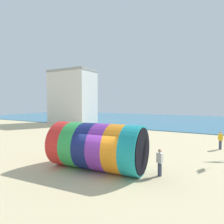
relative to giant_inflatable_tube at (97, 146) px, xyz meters
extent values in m
plane|color=#CCBA8C|center=(0.71, -0.51, -1.53)|extent=(120.00, 120.00, 0.00)
cube|color=teal|center=(0.71, 39.39, -1.48)|extent=(120.00, 40.00, 0.10)
cylinder|color=red|center=(-2.61, -0.19, 0.00)|extent=(1.26, 3.13, 3.07)
cylinder|color=green|center=(-1.57, -0.12, 0.00)|extent=(1.26, 3.13, 3.07)
cylinder|color=navy|center=(-0.54, -0.04, 0.00)|extent=(1.26, 3.13, 3.07)
cylinder|color=purple|center=(0.49, 0.04, 0.00)|extent=(1.26, 3.13, 3.07)
cylinder|color=orange|center=(1.52, 0.11, 0.00)|extent=(1.26, 3.13, 3.07)
cylinder|color=teal|center=(2.56, 0.19, 0.00)|extent=(1.26, 3.13, 3.07)
cylinder|color=black|center=(3.09, 0.23, 0.00)|extent=(0.27, 2.82, 2.82)
cylinder|color=#383D56|center=(3.95, 0.83, -1.13)|extent=(0.24, 0.24, 0.81)
cube|color=white|center=(3.95, 0.83, -0.43)|extent=(0.41, 0.33, 0.60)
sphere|color=tan|center=(3.95, 0.83, 0.01)|extent=(0.22, 0.22, 0.22)
cylinder|color=#726651|center=(-3.98, 6.35, -1.11)|extent=(0.24, 0.24, 0.85)
cube|color=yellow|center=(-3.98, 6.35, -0.37)|extent=(0.41, 0.41, 0.64)
sphere|color=beige|center=(-3.98, 6.35, 0.09)|extent=(0.23, 0.23, 0.23)
cylinder|color=#383D56|center=(6.98, 10.41, -1.11)|extent=(0.24, 0.24, 0.84)
cube|color=yellow|center=(6.98, 10.41, -0.38)|extent=(0.42, 0.34, 0.63)
sphere|color=tan|center=(6.98, 10.41, 0.07)|extent=(0.23, 0.23, 0.23)
cube|color=silver|center=(-20.99, 21.80, 3.83)|extent=(9.35, 5.38, 10.72)
cube|color=gray|center=(-20.99, 21.80, 9.44)|extent=(9.54, 5.49, 0.50)
camera|label=1|loc=(7.30, -10.89, 2.92)|focal=32.00mm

